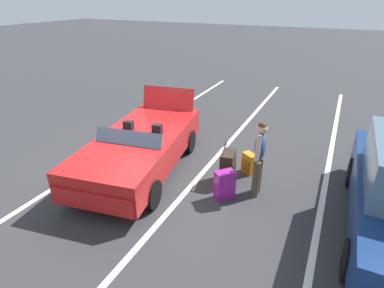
# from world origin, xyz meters

# --- Properties ---
(ground_plane) EXTENTS (80.00, 80.00, 0.00)m
(ground_plane) POSITION_xyz_m (0.00, 0.00, 0.00)
(ground_plane) COLOR #333335
(lot_line_near) EXTENTS (18.00, 0.12, 0.01)m
(lot_line_near) POSITION_xyz_m (0.00, -1.31, 0.00)
(lot_line_near) COLOR silver
(lot_line_near) RESTS_ON ground_plane
(lot_line_mid) EXTENTS (18.00, 0.12, 0.01)m
(lot_line_mid) POSITION_xyz_m (0.00, 1.39, 0.00)
(lot_line_mid) COLOR silver
(lot_line_mid) RESTS_ON ground_plane
(lot_line_far) EXTENTS (18.00, 0.12, 0.01)m
(lot_line_far) POSITION_xyz_m (0.00, 4.09, 0.00)
(lot_line_far) COLOR silver
(lot_line_far) RESTS_ON ground_plane
(convertible_car) EXTENTS (4.37, 2.42, 1.53)m
(convertible_car) POSITION_xyz_m (0.20, 0.03, 0.59)
(convertible_car) COLOR red
(convertible_car) RESTS_ON ground_plane
(suitcase_large_black) EXTENTS (0.52, 0.36, 0.95)m
(suitcase_large_black) POSITION_xyz_m (-0.42, 2.05, 0.37)
(suitcase_large_black) COLOR #2D2319
(suitcase_large_black) RESTS_ON ground_plane
(suitcase_medium_bright) EXTENTS (0.46, 0.44, 0.62)m
(suitcase_medium_bright) POSITION_xyz_m (0.18, 2.20, 0.31)
(suitcase_medium_bright) COLOR #991E8C
(suitcase_medium_bright) RESTS_ON ground_plane
(suitcase_small_carryon) EXTENTS (0.35, 0.39, 0.50)m
(suitcase_small_carryon) POSITION_xyz_m (-1.02, 2.37, 0.25)
(suitcase_small_carryon) COLOR orange
(suitcase_small_carryon) RESTS_ON ground_plane
(traveler_person) EXTENTS (0.60, 0.22, 1.65)m
(traveler_person) POSITION_xyz_m (-0.24, 2.76, 0.93)
(traveler_person) COLOR #4C3F2D
(traveler_person) RESTS_ON ground_plane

